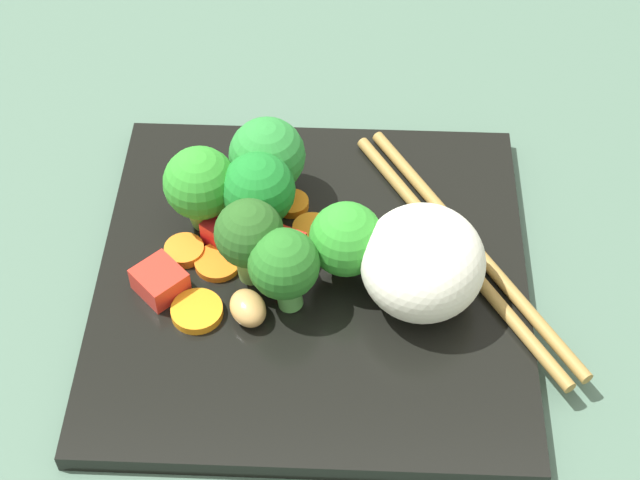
{
  "coord_description": "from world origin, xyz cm",
  "views": [
    {
      "loc": [
        0.49,
        -37.73,
        48.16
      ],
      "look_at": [
        0.96,
        1.0,
        3.23
      ],
      "focal_mm": 56.07,
      "sensor_mm": 36.0,
      "label": 1
    }
  ],
  "objects_px": {
    "square_plate": "(304,281)",
    "broccoli_floret_0": "(259,157)",
    "rice_mound": "(414,263)",
    "carrot_slice_0": "(300,230)",
    "chopstick_pair": "(456,249)"
  },
  "relations": [
    {
      "from": "square_plate",
      "to": "broccoli_floret_0",
      "type": "relative_size",
      "value": 4.36
    },
    {
      "from": "rice_mound",
      "to": "broccoli_floret_0",
      "type": "relative_size",
      "value": 1.26
    },
    {
      "from": "square_plate",
      "to": "broccoli_floret_0",
      "type": "bearing_deg",
      "value": 112.2
    },
    {
      "from": "square_plate",
      "to": "rice_mound",
      "type": "distance_m",
      "value": 0.07
    },
    {
      "from": "rice_mound",
      "to": "chopstick_pair",
      "type": "distance_m",
      "value": 0.05
    },
    {
      "from": "broccoli_floret_0",
      "to": "carrot_slice_0",
      "type": "distance_m",
      "value": 0.05
    },
    {
      "from": "broccoli_floret_0",
      "to": "chopstick_pair",
      "type": "xyz_separation_m",
      "value": [
        0.12,
        -0.05,
        -0.03
      ]
    },
    {
      "from": "square_plate",
      "to": "rice_mound",
      "type": "xyz_separation_m",
      "value": [
        0.06,
        -0.02,
        0.04
      ]
    },
    {
      "from": "square_plate",
      "to": "broccoli_floret_0",
      "type": "distance_m",
      "value": 0.08
    },
    {
      "from": "rice_mound",
      "to": "broccoli_floret_0",
      "type": "xyz_separation_m",
      "value": [
        -0.09,
        0.08,
        0.0
      ]
    },
    {
      "from": "broccoli_floret_0",
      "to": "chopstick_pair",
      "type": "height_order",
      "value": "broccoli_floret_0"
    },
    {
      "from": "carrot_slice_0",
      "to": "square_plate",
      "type": "bearing_deg",
      "value": -85.8
    },
    {
      "from": "rice_mound",
      "to": "square_plate",
      "type": "bearing_deg",
      "value": 165.24
    },
    {
      "from": "rice_mound",
      "to": "carrot_slice_0",
      "type": "distance_m",
      "value": 0.09
    },
    {
      "from": "broccoli_floret_0",
      "to": "chopstick_pair",
      "type": "distance_m",
      "value": 0.13
    }
  ]
}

